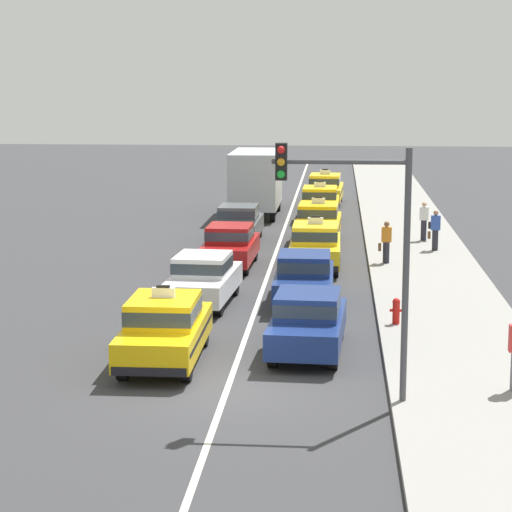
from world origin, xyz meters
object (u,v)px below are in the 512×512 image
object	(u,v)px
sedan_left_fourth	(239,222)
taxi_right_fifth	(320,203)
box_truck_left_fifth	(257,180)
sedan_left_third	(230,245)
sedan_right_second	(304,276)
taxi_left_nearest	(165,328)
traffic_light_pole	(360,229)
taxi_right_fourth	(318,222)
taxi_right_sixth	(325,189)
fire_hydrant	(396,310)
pedestrian_near_crosswalk	(386,242)
sedan_right_nearest	(308,320)
pedestrian_trailing	(435,230)
taxi_right_third	(315,245)
pedestrian_by_storefront	(424,221)
sedan_left_second	(203,278)

from	to	relation	value
sedan_left_fourth	taxi_right_fifth	bearing A→B (deg)	63.67
box_truck_left_fifth	sedan_left_third	bearing A→B (deg)	-89.47
sedan_right_second	taxi_left_nearest	bearing A→B (deg)	-115.02
taxi_right_fifth	traffic_light_pole	distance (m)	27.94
sedan_left_fourth	taxi_right_fourth	distance (m)	3.36
sedan_left_fourth	traffic_light_pole	world-z (taller)	traffic_light_pole
traffic_light_pole	sedan_right_second	bearing A→B (deg)	98.47
sedan_left_fourth	taxi_left_nearest	bearing A→B (deg)	-90.10
taxi_right_sixth	fire_hydrant	size ratio (longest dim) A/B	6.34
pedestrian_near_crosswalk	traffic_light_pole	world-z (taller)	traffic_light_pole
sedan_right_nearest	fire_hydrant	distance (m)	3.55
taxi_right_fourth	pedestrian_trailing	xyz separation A→B (m)	(4.64, -2.48, 0.07)
box_truck_left_fifth	sedan_right_second	bearing A→B (deg)	-81.29
taxi_right_third	pedestrian_trailing	bearing A→B (deg)	36.74
sedan_right_nearest	taxi_right_sixth	world-z (taller)	taxi_right_sixth
sedan_right_nearest	traffic_light_pole	xyz separation A→B (m)	(1.18, -4.13, 2.97)
taxi_right_third	pedestrian_by_storefront	xyz separation A→B (m)	(4.40, 5.86, 0.08)
taxi_right_fourth	fire_hydrant	distance (m)	14.85
taxi_left_nearest	pedestrian_trailing	size ratio (longest dim) A/B	2.87
sedan_left_third	taxi_right_sixth	distance (m)	18.91
taxi_left_nearest	box_truck_left_fifth	distance (m)	26.71
sedan_right_nearest	pedestrian_near_crosswalk	world-z (taller)	pedestrian_near_crosswalk
sedan_left_fourth	sedan_right_nearest	size ratio (longest dim) A/B	0.99
taxi_right_sixth	pedestrian_near_crosswalk	xyz separation A→B (m)	(2.47, -18.10, 0.04)
box_truck_left_fifth	taxi_right_fourth	size ratio (longest dim) A/B	1.51
taxi_right_fourth	taxi_right_fifth	distance (m)	6.36
box_truck_left_fifth	sedan_right_second	xyz separation A→B (m)	(3.05, -19.88, -0.93)
sedan_left_second	pedestrian_trailing	world-z (taller)	pedestrian_trailing
taxi_right_fifth	pedestrian_trailing	xyz separation A→B (m)	(4.69, -8.85, 0.07)
taxi_right_fourth	pedestrian_trailing	world-z (taller)	taxi_right_fourth
sedan_left_second	traffic_light_pole	xyz separation A→B (m)	(4.54, -9.32, 2.97)
pedestrian_near_crosswalk	taxi_right_third	bearing A→B (deg)	-168.15
taxi_right_fourth	pedestrian_trailing	distance (m)	5.26
taxi_right_fourth	pedestrian_near_crosswalk	size ratio (longest dim) A/B	2.98
taxi_left_nearest	traffic_light_pole	xyz separation A→B (m)	(4.64, -2.95, 2.94)
sedan_left_third	pedestrian_by_storefront	world-z (taller)	pedestrian_by_storefront
taxi_right_fourth	taxi_right_fifth	xyz separation A→B (m)	(-0.06, 6.36, 0.00)
sedan_left_third	taxi_right_fourth	world-z (taller)	taxi_right_fourth
sedan_right_nearest	traffic_light_pole	bearing A→B (deg)	-74.06
sedan_right_second	taxi_right_fifth	size ratio (longest dim) A/B	0.94
taxi_left_nearest	fire_hydrant	bearing A→B (deg)	33.14
sedan_left_second	sedan_left_fourth	distance (m)	11.79
sedan_right_second	fire_hydrant	distance (m)	4.02
fire_hydrant	taxi_right_sixth	bearing A→B (deg)	94.89
taxi_right_third	sedan_left_third	bearing A→B (deg)	179.85
sedan_left_fourth	pedestrian_trailing	xyz separation A→B (m)	(7.98, -2.20, 0.10)
taxi_right_fifth	traffic_light_pole	world-z (taller)	traffic_light_pole
taxi_right_fourth	taxi_right_sixth	xyz separation A→B (m)	(0.11, 12.70, 0.00)
sedan_left_second	sedan_left_fourth	bearing A→B (deg)	90.32
sedan_left_third	pedestrian_near_crosswalk	bearing A→B (deg)	5.35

